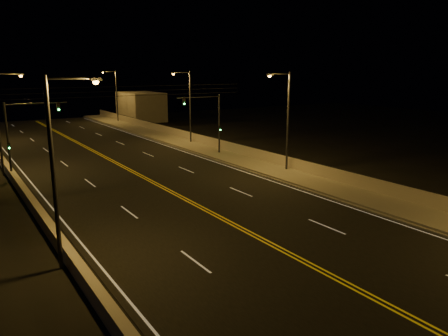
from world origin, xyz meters
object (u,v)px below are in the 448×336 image
traffic_signal_left (20,131)px  streetlight_5 (1,117)px  streetlight_2 (188,103)px  streetlight_3 (115,93)px  streetlight_1 (286,116)px  traffic_signal_right (212,118)px  streetlight_4 (59,160)px

traffic_signal_left → streetlight_5: bearing=115.6°
streetlight_2 → streetlight_3: same height
streetlight_2 → traffic_signal_left: size_ratio=1.37×
streetlight_1 → streetlight_2: (0.00, 18.35, 0.00)m
streetlight_3 → traffic_signal_left: streetlight_3 is taller
streetlight_3 → traffic_signal_right: bearing=-92.4°
streetlight_1 → traffic_signal_right: 10.47m
streetlight_3 → streetlight_4: bearing=-111.4°
traffic_signal_left → streetlight_3: bearing=59.8°
streetlight_1 → streetlight_4: (-21.44, -9.34, 0.00)m
streetlight_1 → streetlight_2: same height
streetlight_5 → traffic_signal_right: (19.97, -2.23, -1.09)m
streetlight_1 → traffic_signal_right: size_ratio=1.37×
streetlight_5 → traffic_signal_right: size_ratio=1.37×
streetlight_5 → traffic_signal_left: (1.07, -2.23, -1.09)m
streetlight_4 → streetlight_1: bearing=23.5°
traffic_signal_left → streetlight_4: bearing=-93.1°
streetlight_4 → traffic_signal_right: streetlight_4 is taller
traffic_signal_right → streetlight_5: bearing=173.6°
streetlight_2 → streetlight_4: bearing=-127.7°
streetlight_1 → streetlight_5: size_ratio=1.00×
streetlight_3 → traffic_signal_right: size_ratio=1.37×
streetlight_2 → streetlight_5: 22.21m
streetlight_5 → traffic_signal_left: size_ratio=1.37×
streetlight_1 → traffic_signal_left: bearing=153.1°
streetlight_3 → streetlight_4: size_ratio=1.00×
streetlight_5 → traffic_signal_left: 2.70m
streetlight_4 → traffic_signal_left: streetlight_4 is taller
streetlight_2 → traffic_signal_right: 8.24m
streetlight_4 → streetlight_5: 21.88m
streetlight_1 → streetlight_2: bearing=90.0°
streetlight_4 → streetlight_5: size_ratio=1.00×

